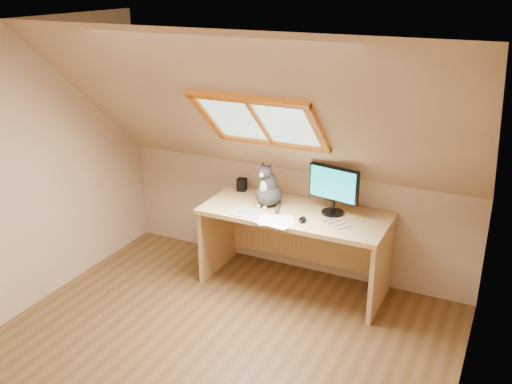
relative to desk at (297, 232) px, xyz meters
The scene contains 10 objects.
ground 1.55m from the desk, 97.03° to the right, with size 3.50×3.50×0.00m, color brown.
room_shell 1.80m from the desk, 96.61° to the right, with size 3.52×3.52×2.41m.
desk is the anchor object (origin of this frame).
monitor 0.57m from the desk, ahead, with size 0.46×0.20×0.43m.
cat 0.47m from the desk, behind, with size 0.28×0.31×0.43m.
desk_speaker 0.74m from the desk, 164.67° to the left, with size 0.08×0.08×0.12m, color black.
graphics_tablet 0.52m from the desk, 139.82° to the right, with size 0.26×0.19×0.01m, color #B2B2B7.
mouse 0.38m from the desk, 60.95° to the right, with size 0.06×0.11×0.04m, color black.
papers 0.43m from the desk, 113.47° to the right, with size 0.35×0.30×0.01m.
cables 0.44m from the desk, 30.23° to the right, with size 0.51×0.26×0.01m.
Camera 1 is at (1.88, -2.94, 2.72)m, focal length 40.00 mm.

